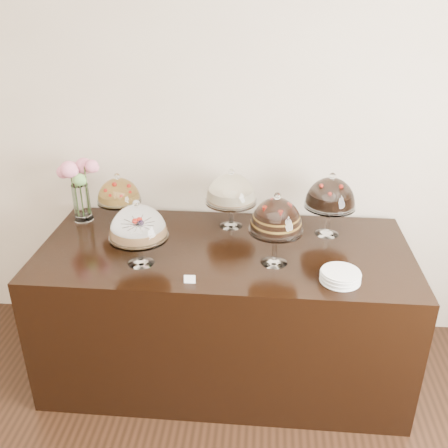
# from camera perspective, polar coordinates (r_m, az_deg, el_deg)

# --- Properties ---
(wall_back) EXTENTS (5.00, 0.04, 3.00)m
(wall_back) POSITION_cam_1_polar(r_m,az_deg,el_deg) (3.27, -0.24, 11.33)
(wall_back) COLOR beige
(wall_back) RESTS_ON ground
(display_counter) EXTENTS (2.20, 1.00, 0.90)m
(display_counter) POSITION_cam_1_polar(r_m,az_deg,el_deg) (3.21, 0.08, -9.76)
(display_counter) COLOR black
(display_counter) RESTS_ON ground
(cake_stand_sugar_sponge) EXTENTS (0.33, 0.33, 0.38)m
(cake_stand_sugar_sponge) POSITION_cam_1_polar(r_m,az_deg,el_deg) (2.74, -9.80, -0.08)
(cake_stand_sugar_sponge) COLOR white
(cake_stand_sugar_sponge) RESTS_ON display_counter
(cake_stand_choco_layer) EXTENTS (0.30, 0.30, 0.43)m
(cake_stand_choco_layer) POSITION_cam_1_polar(r_m,az_deg,el_deg) (2.70, 5.99, 0.70)
(cake_stand_choco_layer) COLOR white
(cake_stand_choco_layer) RESTS_ON display_counter
(cake_stand_cheesecake) EXTENTS (0.33, 0.33, 0.39)m
(cake_stand_cheesecake) POSITION_cam_1_polar(r_m,az_deg,el_deg) (3.13, 0.82, 3.84)
(cake_stand_cheesecake) COLOR white
(cake_stand_cheesecake) RESTS_ON display_counter
(cake_stand_dark_choco) EXTENTS (0.31, 0.31, 0.40)m
(cake_stand_dark_choco) POSITION_cam_1_polar(r_m,az_deg,el_deg) (3.09, 12.08, 3.23)
(cake_stand_dark_choco) COLOR white
(cake_stand_dark_choco) RESTS_ON display_counter
(cake_stand_fruit_tart) EXTENTS (0.28, 0.28, 0.34)m
(cake_stand_fruit_tart) POSITION_cam_1_polar(r_m,az_deg,el_deg) (3.25, -11.96, 3.52)
(cake_stand_fruit_tart) COLOR white
(cake_stand_fruit_tart) RESTS_ON display_counter
(flower_vase) EXTENTS (0.27, 0.25, 0.43)m
(flower_vase) POSITION_cam_1_polar(r_m,az_deg,el_deg) (3.35, -16.32, 4.67)
(flower_vase) COLOR white
(flower_vase) RESTS_ON display_counter
(plate_stack) EXTENTS (0.21, 0.21, 0.06)m
(plate_stack) POSITION_cam_1_polar(r_m,az_deg,el_deg) (2.70, 13.15, -5.85)
(plate_stack) COLOR white
(plate_stack) RESTS_ON display_counter
(price_card_left) EXTENTS (0.06, 0.02, 0.04)m
(price_card_left) POSITION_cam_1_polar(r_m,az_deg,el_deg) (2.63, -3.94, -6.31)
(price_card_left) COLOR white
(price_card_left) RESTS_ON display_counter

